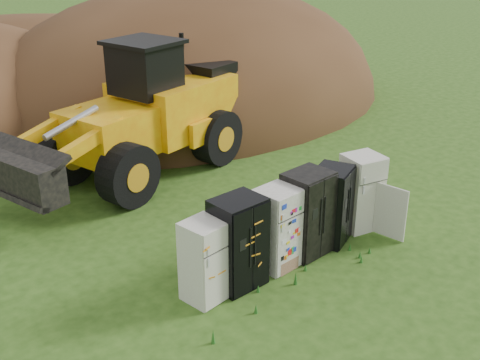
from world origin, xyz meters
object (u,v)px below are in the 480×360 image
object	(u,v)px
fridge_open_door	(361,192)
fridge_leftmost	(204,261)
fridge_sticker	(277,228)
fridge_black_right	(331,205)
wheel_loader	(123,116)
fridge_black_side	(238,243)
fridge_dark_mid	(307,214)

from	to	relation	value
fridge_open_door	fridge_leftmost	bearing A→B (deg)	-168.21
fridge_sticker	fridge_black_right	distance (m)	1.71
fridge_black_right	fridge_open_door	size ratio (longest dim) A/B	0.98
fridge_leftmost	wheel_loader	size ratio (longest dim) A/B	0.21
fridge_black_side	fridge_open_door	xyz separation A→B (m)	(3.84, 0.06, -0.03)
fridge_sticker	fridge_open_door	size ratio (longest dim) A/B	0.97
fridge_dark_mid	fridge_open_door	distance (m)	1.87
fridge_leftmost	fridge_black_side	size ratio (longest dim) A/B	0.87
fridge_black_right	wheel_loader	size ratio (longest dim) A/B	0.23
fridge_leftmost	fridge_dark_mid	world-z (taller)	fridge_dark_mid
fridge_leftmost	fridge_open_door	xyz separation A→B (m)	(4.66, 0.02, 0.09)
fridge_leftmost	fridge_black_right	xyz separation A→B (m)	(3.61, 0.02, 0.07)
fridge_leftmost	wheel_loader	bearing A→B (deg)	65.49
fridge_black_right	fridge_open_door	xyz separation A→B (m)	(1.05, 0.01, 0.02)
fridge_black_side	fridge_black_right	size ratio (longest dim) A/B	1.06
fridge_black_side	wheel_loader	size ratio (longest dim) A/B	0.24
fridge_black_side	fridge_open_door	bearing A→B (deg)	-1.41
fridge_sticker	wheel_loader	world-z (taller)	wheel_loader
fridge_black_side	fridge_open_door	size ratio (longest dim) A/B	1.04
fridge_black_side	fridge_open_door	world-z (taller)	fridge_black_side
fridge_sticker	fridge_open_door	distance (m)	2.76
fridge_black_right	fridge_open_door	world-z (taller)	fridge_open_door
fridge_dark_mid	wheel_loader	distance (m)	6.26
fridge_sticker	fridge_black_right	xyz separation A→B (m)	(1.71, 0.02, 0.00)
fridge_leftmost	fridge_open_door	distance (m)	4.66
fridge_leftmost	fridge_black_right	bearing A→B (deg)	-7.85
wheel_loader	fridge_dark_mid	bearing A→B (deg)	-94.36
fridge_black_side	fridge_dark_mid	world-z (taller)	fridge_dark_mid
fridge_open_door	wheel_loader	xyz separation A→B (m)	(-2.86, 6.08, 0.99)
fridge_open_door	wheel_loader	distance (m)	6.79
fridge_leftmost	fridge_sticker	distance (m)	1.90
fridge_sticker	fridge_dark_mid	size ratio (longest dim) A/B	0.94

